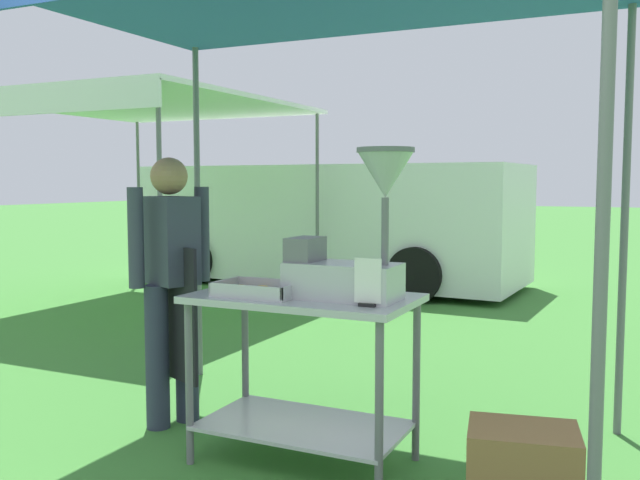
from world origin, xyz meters
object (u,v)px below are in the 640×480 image
(donut_tray, at_px, (256,291))
(menu_sign, at_px, (368,286))
(donut_cart, at_px, (303,345))
(van_white, at_px, (329,223))
(donut_fryer, at_px, (354,242))
(vendor, at_px, (171,276))
(supply_crate, at_px, (523,471))
(neighbour_tent, at_px, (142,108))

(donut_tray, bearing_deg, menu_sign, -4.19)
(donut_cart, height_order, van_white, van_white)
(menu_sign, bearing_deg, donut_cart, 158.82)
(donut_tray, bearing_deg, donut_fryer, 11.08)
(donut_tray, relative_size, vendor, 0.26)
(menu_sign, height_order, van_white, van_white)
(donut_tray, height_order, vendor, vendor)
(vendor, relative_size, van_white, 0.29)
(vendor, xyz_separation_m, supply_crate, (2.10, -0.26, -0.71))
(donut_cart, bearing_deg, vendor, 169.86)
(menu_sign, relative_size, vendor, 0.14)
(donut_fryer, bearing_deg, donut_cart, 176.65)
(donut_cart, relative_size, donut_fryer, 1.54)
(van_white, bearing_deg, donut_fryer, -64.22)
(supply_crate, height_order, neighbour_tent, neighbour_tent)
(donut_fryer, distance_m, vendor, 1.30)
(donut_fryer, height_order, menu_sign, donut_fryer)
(supply_crate, relative_size, neighbour_tent, 0.16)
(donut_cart, height_order, donut_tray, donut_tray)
(donut_cart, distance_m, donut_fryer, 0.62)
(donut_cart, height_order, donut_fryer, donut_fryer)
(donut_fryer, height_order, van_white, van_white)
(donut_tray, distance_m, vendor, 0.81)
(menu_sign, bearing_deg, neighbour_tent, 140.54)
(donut_cart, distance_m, donut_tray, 0.37)
(supply_crate, relative_size, van_white, 0.10)
(menu_sign, xyz_separation_m, neighbour_tent, (-4.10, 3.37, 1.32))
(donut_fryer, bearing_deg, supply_crate, -5.06)
(vendor, bearing_deg, neighbour_tent, 131.72)
(donut_fryer, relative_size, neighbour_tent, 0.22)
(donut_cart, relative_size, vendor, 0.71)
(donut_tray, relative_size, van_white, 0.08)
(donut_fryer, xyz_separation_m, vendor, (-1.26, 0.19, -0.27))
(donut_cart, height_order, neighbour_tent, neighbour_tent)
(donut_tray, height_order, van_white, van_white)
(supply_crate, bearing_deg, vendor, 172.81)
(donut_cart, xyz_separation_m, supply_crate, (1.13, -0.09, -0.43))
(menu_sign, bearing_deg, donut_tray, 175.81)
(menu_sign, distance_m, van_white, 6.82)
(vendor, relative_size, supply_crate, 3.00)
(van_white, bearing_deg, vendor, -74.32)
(donut_fryer, xyz_separation_m, supply_crate, (0.84, -0.07, -0.98))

